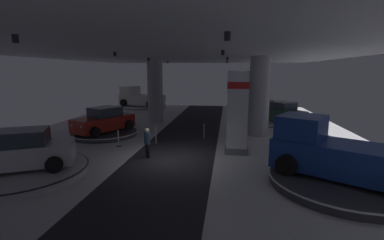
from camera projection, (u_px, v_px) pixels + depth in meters
The scene contains 21 objects.
ground at pixel (172, 160), 13.79m from camera, with size 24.00×44.00×0.06m.
ceiling_with_spotlights at pixel (170, 48), 12.79m from camera, with size 24.00×44.00×0.39m.
column_left at pixel (155, 91), 23.36m from camera, with size 1.34×1.34×5.50m.
column_right at pixel (259, 96), 18.58m from camera, with size 1.41×1.41×5.50m.
brand_sign_pylon at pixel (237, 112), 14.34m from camera, with size 1.27×0.65×4.50m.
display_platform_deep_left at pixel (142, 107), 32.15m from camera, with size 5.68×5.68×0.36m.
pickup_truck_deep_left at pixel (140, 98), 32.08m from camera, with size 5.68×3.83×2.30m.
display_platform_mid_left at pixel (105, 133), 18.88m from camera, with size 4.60×4.60×0.30m.
display_car_mid_left at pixel (104, 121), 18.74m from camera, with size 3.57×4.56×1.71m.
display_platform_near_right at pixel (342, 181), 10.60m from camera, with size 5.68×5.68×0.35m.
pickup_truck_near_right at pixel (336, 153), 10.60m from camera, with size 5.63×4.58×2.30m.
display_platform_near_left at pixel (23, 171), 11.66m from camera, with size 5.41×5.41×0.32m.
display_car_near_left at pixel (21, 151), 11.51m from camera, with size 4.56×3.54×1.71m.
display_platform_far_right at pixel (280, 123), 22.99m from camera, with size 5.41×5.41×0.22m.
display_car_far_right at pixel (281, 113), 22.81m from camera, with size 3.97×4.44×1.71m.
display_platform_deep_right at pixel (253, 109), 31.09m from camera, with size 4.87×4.87×0.24m.
display_car_deep_right at pixel (254, 102), 30.91m from camera, with size 4.44×3.96×1.71m.
visitor_walking_near at pixel (147, 141), 13.89m from camera, with size 0.32×0.32×1.59m.
stanchion_a at pixel (204, 133), 18.04m from camera, with size 0.28×0.28×1.01m.
stanchion_b at pixel (118, 141), 16.08m from camera, with size 0.28×0.28×1.01m.
stanchion_c at pixel (156, 138), 16.69m from camera, with size 0.28×0.28×1.01m.
Camera 1 is at (2.83, -12.93, 4.48)m, focal length 25.04 mm.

